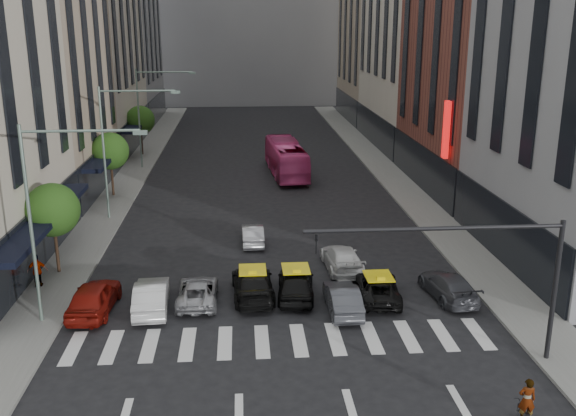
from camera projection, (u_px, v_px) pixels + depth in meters
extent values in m
plane|color=black|center=(288.00, 358.00, 26.36)|extent=(160.00, 160.00, 0.00)
cube|color=slate|center=(126.00, 183.00, 54.22)|extent=(3.00, 96.00, 0.15)
cube|color=slate|center=(394.00, 179.00, 55.86)|extent=(3.00, 96.00, 0.15)
cube|color=tan|center=(37.00, 39.00, 48.55)|extent=(8.00, 16.00, 24.00)
cube|color=gray|center=(120.00, 7.00, 83.10)|extent=(8.00, 18.00, 30.00)
cube|color=brown|center=(480.00, 25.00, 49.74)|extent=(8.00, 18.00, 26.00)
cube|color=tan|center=(378.00, 15.00, 85.82)|extent=(8.00, 18.00, 28.00)
cylinder|color=black|center=(56.00, 244.00, 34.59)|extent=(0.18, 0.18, 3.15)
sphere|color=#1B4313|center=(53.00, 210.00, 34.05)|extent=(2.88, 2.88, 2.88)
cylinder|color=black|center=(112.00, 175.00, 49.90)|extent=(0.18, 0.18, 3.15)
sphere|color=#1B4313|center=(110.00, 151.00, 49.36)|extent=(2.88, 2.88, 2.88)
cylinder|color=black|center=(142.00, 139.00, 65.21)|extent=(0.18, 0.18, 3.15)
sphere|color=#1B4313|center=(140.00, 120.00, 64.67)|extent=(2.88, 2.88, 2.88)
cylinder|color=gray|center=(31.00, 227.00, 28.09)|extent=(0.16, 0.16, 9.00)
cylinder|color=gray|center=(80.00, 131.00, 27.08)|extent=(5.00, 0.12, 0.12)
cube|color=gray|center=(140.00, 133.00, 27.29)|extent=(0.60, 0.25, 0.18)
cylinder|color=gray|center=(104.00, 154.00, 43.40)|extent=(0.16, 0.16, 9.00)
cylinder|color=gray|center=(137.00, 91.00, 42.39)|extent=(5.00, 0.12, 0.12)
cube|color=gray|center=(175.00, 92.00, 42.60)|extent=(0.60, 0.25, 0.18)
cylinder|color=gray|center=(139.00, 119.00, 58.70)|extent=(0.16, 0.16, 9.00)
cylinder|color=gray|center=(164.00, 72.00, 57.70)|extent=(5.00, 0.12, 0.12)
cube|color=gray|center=(192.00, 73.00, 57.91)|extent=(0.60, 0.25, 0.18)
cylinder|color=black|center=(554.00, 293.00, 25.30)|extent=(0.20, 0.20, 6.00)
cylinder|color=black|center=(435.00, 229.00, 24.16)|extent=(10.00, 0.16, 0.16)
imported|color=black|center=(316.00, 244.00, 23.98)|extent=(0.13, 0.16, 0.80)
cube|color=red|center=(446.00, 130.00, 44.70)|extent=(0.30, 0.70, 4.00)
imported|color=maroon|center=(94.00, 297.00, 30.29)|extent=(2.08, 4.61, 1.54)
imported|color=#BABABA|center=(151.00, 296.00, 30.56)|extent=(1.79, 4.46, 1.44)
imported|color=#9D9EA2|center=(198.00, 291.00, 31.41)|extent=(1.94, 4.19, 1.16)
imported|color=black|center=(253.00, 284.00, 31.99)|extent=(2.22, 5.01, 1.43)
imported|color=black|center=(296.00, 283.00, 31.95)|extent=(2.14, 4.55, 1.51)
imported|color=#38393E|center=(343.00, 298.00, 30.41)|extent=(1.46, 4.05, 1.33)
imported|color=black|center=(378.00, 288.00, 31.76)|extent=(2.46, 4.53, 1.21)
imported|color=#3C3D43|center=(448.00, 286.00, 31.89)|extent=(2.29, 4.61, 1.29)
imported|color=#ACACB1|center=(253.00, 234.00, 39.66)|extent=(1.37, 3.75, 1.23)
imported|color=silver|center=(342.00, 258.00, 35.51)|extent=(2.11, 4.72, 1.34)
imported|color=#DA4086|center=(286.00, 158.00, 57.05)|extent=(3.32, 11.04, 3.03)
imported|color=black|center=(525.00, 416.00, 21.79)|extent=(0.75, 1.67, 0.85)
imported|color=gray|center=(529.00, 384.00, 21.45)|extent=(0.62, 0.45, 1.60)
imported|color=gray|center=(37.00, 271.00, 32.86)|extent=(1.05, 0.55, 1.71)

